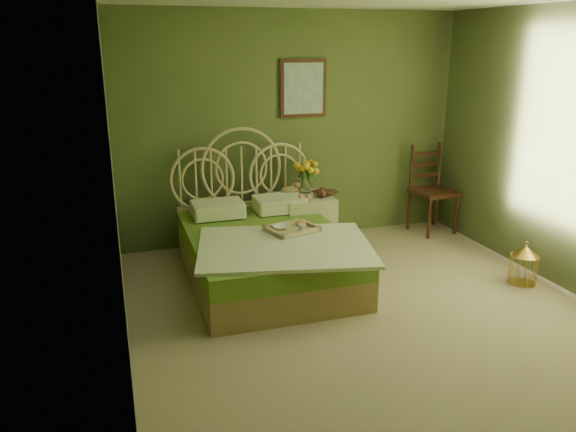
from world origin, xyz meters
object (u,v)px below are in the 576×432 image
object	(u,v)px
nightstand	(306,217)
chair	(430,183)
birdcage	(524,265)
bed	(265,250)

from	to	relation	value
nightstand	chair	world-z (taller)	chair
nightstand	birdcage	world-z (taller)	nightstand
bed	chair	distance (m)	2.51
nightstand	bed	bearing A→B (deg)	-133.76
bed	birdcage	size ratio (longest dim) A/B	5.67
chair	birdcage	distance (m)	1.79
bed	birdcage	xyz separation A→B (m)	(2.35, -0.88, -0.11)
nightstand	chair	xyz separation A→B (m)	(1.68, 0.16, 0.22)
bed	birdcage	distance (m)	2.51
birdcage	chair	bearing A→B (deg)	90.00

